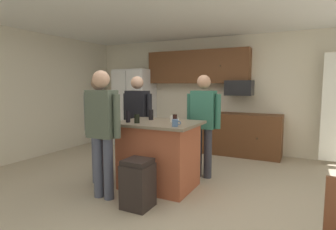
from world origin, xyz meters
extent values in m
plane|color=#B7A88E|center=(0.00, 0.00, 0.00)|extent=(7.04, 7.04, 0.00)
plane|color=white|center=(0.00, 0.00, 2.60)|extent=(7.04, 7.04, 0.00)
cube|color=beige|center=(0.00, 2.80, 1.30)|extent=(6.40, 0.10, 2.60)
cube|color=beige|center=(-3.20, 0.00, 1.30)|extent=(0.10, 5.60, 2.60)
cube|color=brown|center=(-0.40, 2.60, 1.92)|extent=(2.40, 0.35, 0.75)
sphere|color=#4C3823|center=(0.20, 2.41, 1.93)|extent=(0.04, 0.04, 0.04)
cube|color=brown|center=(0.60, 2.48, 0.45)|extent=(1.80, 0.60, 0.90)
sphere|color=#4C3823|center=(1.05, 2.17, 0.45)|extent=(0.04, 0.04, 0.04)
cube|color=white|center=(-2.00, 2.40, 0.95)|extent=(0.89, 0.70, 1.90)
cube|color=white|center=(-2.22, 2.03, 0.95)|extent=(0.42, 0.04, 1.82)
cube|color=white|center=(-1.78, 2.03, 0.95)|extent=(0.42, 0.04, 1.82)
cylinder|color=#B2B2B7|center=(-2.00, 2.00, 1.04)|extent=(0.02, 0.02, 0.35)
cube|color=black|center=(0.60, 2.50, 1.45)|extent=(0.56, 0.40, 0.32)
cube|color=#AD5638|center=(-0.02, 0.03, 0.47)|extent=(1.02, 0.77, 0.94)
cube|color=#756651|center=(-0.02, 0.03, 0.96)|extent=(1.16, 0.91, 0.04)
cylinder|color=#4C5166|center=(-0.98, -0.24, 0.40)|extent=(0.13, 0.13, 0.80)
cylinder|color=#4C5166|center=(-0.81, -0.24, 0.40)|extent=(0.13, 0.13, 0.80)
cube|color=#2D384C|center=(-0.90, -0.24, 1.10)|extent=(0.38, 0.22, 0.60)
sphere|color=#8C664C|center=(-0.90, -0.24, 1.54)|extent=(0.22, 0.22, 0.22)
cylinder|color=#2D384C|center=(-1.14, -0.24, 1.08)|extent=(0.09, 0.09, 0.54)
cylinder|color=#2D384C|center=(-0.66, -0.24, 1.08)|extent=(0.09, 0.09, 0.54)
cylinder|color=#4C5166|center=(-0.58, -0.66, 0.41)|extent=(0.13, 0.13, 0.83)
cylinder|color=#4C5166|center=(-0.41, -0.66, 0.41)|extent=(0.13, 0.13, 0.83)
cube|color=#4C5647|center=(-0.49, -0.66, 1.14)|extent=(0.38, 0.22, 0.62)
sphere|color=tan|center=(-0.49, -0.66, 1.59)|extent=(0.22, 0.22, 0.22)
cylinder|color=#4C5647|center=(-0.73, -0.66, 1.12)|extent=(0.09, 0.09, 0.56)
cylinder|color=#4C5647|center=(-0.25, -0.66, 1.12)|extent=(0.09, 0.09, 0.56)
cylinder|color=#4C5166|center=(-0.81, 0.56, 0.40)|extent=(0.13, 0.13, 0.81)
cylinder|color=#4C5166|center=(-0.64, 0.56, 0.40)|extent=(0.13, 0.13, 0.81)
cube|color=black|center=(-0.73, 0.56, 1.11)|extent=(0.38, 0.22, 0.61)
sphere|color=tan|center=(-0.73, 0.56, 1.55)|extent=(0.22, 0.22, 0.22)
cylinder|color=black|center=(-0.97, 0.56, 1.09)|extent=(0.09, 0.09, 0.55)
cylinder|color=black|center=(-0.49, 0.56, 1.09)|extent=(0.09, 0.09, 0.55)
cylinder|color=#383842|center=(0.33, 0.74, 0.41)|extent=(0.13, 0.13, 0.81)
cylinder|color=#383842|center=(0.50, 0.74, 0.41)|extent=(0.13, 0.13, 0.81)
cube|color=#2D6651|center=(0.41, 0.74, 1.12)|extent=(0.38, 0.22, 0.61)
sphere|color=tan|center=(0.41, 0.74, 1.56)|extent=(0.22, 0.22, 0.22)
cylinder|color=#2D6651|center=(0.17, 0.74, 1.10)|extent=(0.09, 0.09, 0.55)
cylinder|color=#2D6651|center=(0.65, 0.74, 1.10)|extent=(0.09, 0.09, 0.55)
cylinder|color=white|center=(0.19, 0.09, 1.03)|extent=(0.09, 0.09, 0.09)
torus|color=white|center=(0.25, 0.09, 1.03)|extent=(0.06, 0.01, 0.06)
cylinder|color=#4C6B99|center=(0.38, -0.27, 1.03)|extent=(0.08, 0.08, 0.09)
torus|color=#4C6B99|center=(0.44, -0.27, 1.03)|extent=(0.06, 0.01, 0.06)
cylinder|color=black|center=(-0.24, -0.22, 1.04)|extent=(0.08, 0.08, 0.13)
cylinder|color=black|center=(0.28, -0.07, 1.05)|extent=(0.06, 0.06, 0.14)
cylinder|color=black|center=(-0.24, 0.18, 1.06)|extent=(0.07, 0.07, 0.16)
cylinder|color=black|center=(-0.39, -0.22, 1.06)|extent=(0.07, 0.07, 0.17)
cube|color=black|center=(0.08, -0.70, 0.28)|extent=(0.34, 0.34, 0.55)
cube|color=black|center=(0.08, -0.70, 0.58)|extent=(0.32, 0.32, 0.06)
camera|label=1|loc=(1.88, -3.46, 1.52)|focal=29.39mm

